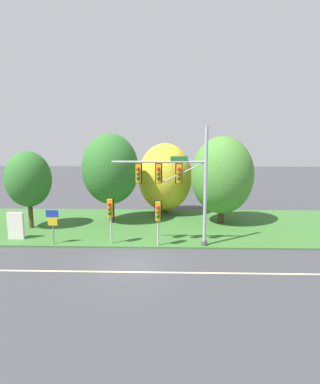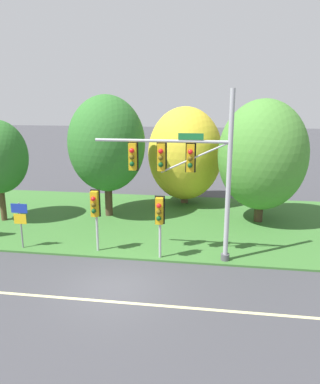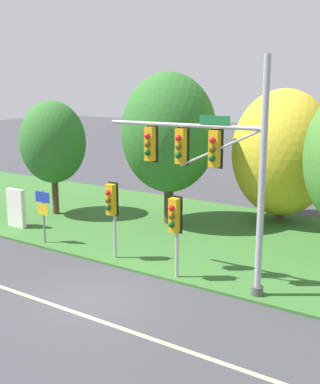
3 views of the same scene
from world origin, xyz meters
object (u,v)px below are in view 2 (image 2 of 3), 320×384
(pedestrian_signal_further_along, at_px, (159,214))
(tree_left_of_mast, at_px, (107,144))
(tree_mid_verge, at_px, (262,155))
(traffic_signal_mast, at_px, (188,167))
(pedestrian_signal_near_kerb, at_px, (95,208))
(tree_behind_signpost, at_px, (185,154))
(route_sign_post, at_px, (20,218))

(pedestrian_signal_further_along, height_order, tree_left_of_mast, tree_left_of_mast)
(tree_mid_verge, bearing_deg, traffic_signal_mast, -123.21)
(pedestrian_signal_near_kerb, xyz_separation_m, tree_behind_signpost, (3.49, 9.40, 1.25))
(route_sign_post, xyz_separation_m, tree_behind_signpost, (7.33, 9.47, 1.95))
(pedestrian_signal_near_kerb, distance_m, tree_behind_signpost, 10.10)
(tree_left_of_mast, bearing_deg, route_sign_post, -115.88)
(tree_behind_signpost, bearing_deg, pedestrian_signal_near_kerb, -110.36)
(traffic_signal_mast, distance_m, tree_left_of_mast, 7.93)
(tree_left_of_mast, relative_size, tree_mid_verge, 1.03)
(tree_left_of_mast, distance_m, tree_mid_verge, 9.33)
(pedestrian_signal_near_kerb, bearing_deg, tree_left_of_mast, 100.12)
(traffic_signal_mast, height_order, pedestrian_signal_near_kerb, traffic_signal_mast)
(traffic_signal_mast, distance_m, route_sign_post, 8.70)
(route_sign_post, relative_size, tree_mid_verge, 0.32)
(pedestrian_signal_near_kerb, relative_size, route_sign_post, 1.33)
(pedestrian_signal_near_kerb, bearing_deg, tree_behind_signpost, 69.64)
(route_sign_post, relative_size, tree_behind_signpost, 0.35)
(pedestrian_signal_near_kerb, bearing_deg, tree_mid_verge, 35.47)
(tree_left_of_mast, bearing_deg, tree_mid_verge, 1.00)
(pedestrian_signal_near_kerb, xyz_separation_m, route_sign_post, (-3.85, -0.07, -0.70))
(tree_left_of_mast, bearing_deg, pedestrian_signal_further_along, -55.60)
(pedestrian_signal_further_along, bearing_deg, traffic_signal_mast, 14.46)
(traffic_signal_mast, height_order, route_sign_post, traffic_signal_mast)
(traffic_signal_mast, relative_size, tree_behind_signpost, 1.15)
(pedestrian_signal_further_along, relative_size, tree_mid_verge, 0.42)
(pedestrian_signal_near_kerb, height_order, tree_mid_verge, tree_mid_verge)
(pedestrian_signal_further_along, xyz_separation_m, route_sign_post, (-7.00, 0.30, -0.63))
(pedestrian_signal_further_along, bearing_deg, tree_mid_verge, 50.68)
(route_sign_post, height_order, tree_left_of_mast, tree_left_of_mast)
(pedestrian_signal_further_along, relative_size, tree_left_of_mast, 0.40)
(tree_left_of_mast, height_order, tree_mid_verge, tree_left_of_mast)
(pedestrian_signal_near_kerb, distance_m, pedestrian_signal_further_along, 3.18)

